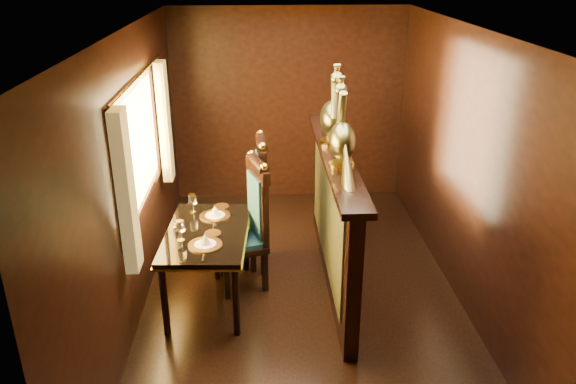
# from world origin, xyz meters

# --- Properties ---
(ground) EXTENTS (5.00, 5.00, 0.00)m
(ground) POSITION_xyz_m (0.00, 0.00, 0.00)
(ground) COLOR black
(ground) RESTS_ON ground
(room_shell) EXTENTS (3.04, 5.04, 2.52)m
(room_shell) POSITION_xyz_m (-0.09, 0.02, 1.58)
(room_shell) COLOR black
(room_shell) RESTS_ON ground
(partition) EXTENTS (0.26, 2.70, 1.36)m
(partition) POSITION_xyz_m (0.32, 0.30, 0.71)
(partition) COLOR black
(partition) RESTS_ON ground
(dining_table) EXTENTS (0.82, 1.28, 0.93)m
(dining_table) POSITION_xyz_m (-0.89, -0.01, 0.66)
(dining_table) COLOR black
(dining_table) RESTS_ON ground
(chair_left) EXTENTS (0.61, 0.62, 1.34)m
(chair_left) POSITION_xyz_m (-0.48, 0.27, 0.70)
(chair_left) COLOR black
(chair_left) RESTS_ON ground
(chair_right) EXTENTS (0.53, 0.57, 1.43)m
(chair_right) POSITION_xyz_m (-0.45, 0.63, 0.74)
(chair_right) COLOR black
(chair_right) RESTS_ON ground
(peacock_left) EXTENTS (0.24, 0.64, 0.76)m
(peacock_left) POSITION_xyz_m (0.33, -0.09, 1.74)
(peacock_left) COLOR #1C5442
(peacock_left) RESTS_ON partition
(peacock_right) EXTENTS (0.26, 0.68, 0.81)m
(peacock_right) POSITION_xyz_m (0.33, 0.57, 1.77)
(peacock_right) COLOR #1C5442
(peacock_right) RESTS_ON partition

